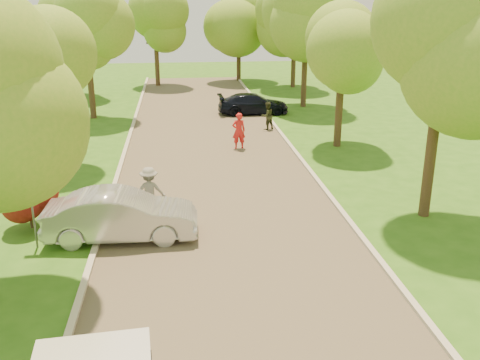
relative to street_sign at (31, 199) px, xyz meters
name	(u,v)px	position (x,y,z in m)	size (l,w,h in m)	color
ground	(246,308)	(5.80, -4.00, -1.56)	(100.00, 100.00, 0.00)	#2C5E16
road	(219,193)	(5.80, 4.00, -1.56)	(8.00, 60.00, 0.01)	#4C4438
curb_left	(111,196)	(1.75, 4.00, -1.50)	(0.18, 60.00, 0.12)	#B2AD9E
curb_right	(323,187)	(9.85, 4.00, -1.50)	(0.18, 60.00, 0.12)	#B2AD9E
street_sign	(31,199)	(0.00, 0.00, 0.00)	(0.55, 0.06, 2.17)	#59595E
red_shrub	(28,196)	(-0.50, 1.50, -0.47)	(1.70, 1.70, 1.95)	#382619
tree_l_midb	(45,61)	(-1.01, 8.00, 3.02)	(4.30, 4.20, 6.62)	#382619
tree_l_far	(89,26)	(-0.59, 18.00, 3.90)	(4.92, 4.80, 7.79)	#382619
tree_r_mida	(450,50)	(12.82, 1.00, 3.97)	(5.13, 5.00, 7.95)	#382619
tree_r_midb	(347,46)	(12.40, 10.00, 3.32)	(4.51, 4.40, 7.01)	#382619
tree_r_far	(310,17)	(13.03, 20.00, 4.27)	(5.33, 5.20, 8.34)	#382619
tree_bg_a	(72,22)	(-2.98, 26.00, 3.75)	(5.12, 5.00, 7.72)	#382619
tree_bg_b	(298,17)	(14.02, 28.00, 3.97)	(5.12, 5.00, 7.95)	#382619
tree_bg_c	(158,23)	(3.01, 30.00, 3.46)	(4.92, 4.80, 7.33)	#382619
tree_bg_d	(241,18)	(10.02, 32.00, 3.75)	(5.12, 5.00, 7.72)	#382619
silver_sedan	(121,216)	(2.50, 0.33, -0.80)	(1.62, 4.64, 1.53)	#B9B9BE
dark_sedan	(253,104)	(9.10, 18.05, -0.92)	(1.81, 4.44, 1.29)	black
longboard	(151,215)	(3.30, 1.91, -1.47)	(0.24, 0.86, 0.10)	black
skateboarder	(150,191)	(3.30, 1.91, -0.62)	(1.08, 0.62, 1.67)	gray
person_striped	(239,131)	(7.26, 10.08, -0.67)	(0.65, 0.43, 1.79)	red
person_olive	(267,116)	(9.29, 13.80, -0.79)	(0.76, 0.59, 1.56)	#2A2D1B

